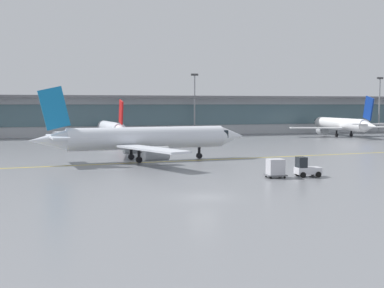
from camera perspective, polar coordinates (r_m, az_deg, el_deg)
ground_plane at (r=42.57m, az=1.24°, el=-5.87°), size 400.00×400.00×0.00m
taxiway_centreline_stripe at (r=68.06m, az=-4.56°, el=-2.01°), size 109.62×9.84×0.01m
terminal_concourse at (r=127.06m, az=-10.59°, el=3.14°), size 212.14×11.00×9.60m
gate_airplane_1 at (r=109.19m, az=-8.87°, el=1.71°), size 23.79×25.62×8.49m
gate_airplane_2 at (r=126.92m, az=16.08°, el=2.08°), size 26.27×28.26×9.36m
taxiing_regional_jet at (r=69.64m, az=-5.21°, el=0.58°), size 29.80×27.60×9.87m
baggage_tug at (r=55.54m, az=12.41°, el=-2.62°), size 2.70×1.80×2.10m
cargo_dolly_lead at (r=54.23m, az=9.16°, el=-2.57°), size 2.22×1.76×1.94m
apron_light_mast_2 at (r=125.09m, az=0.28°, el=4.66°), size 1.80×0.36×14.87m
apron_light_mast_3 at (r=144.49m, az=19.90°, el=4.31°), size 1.80×0.36×14.58m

